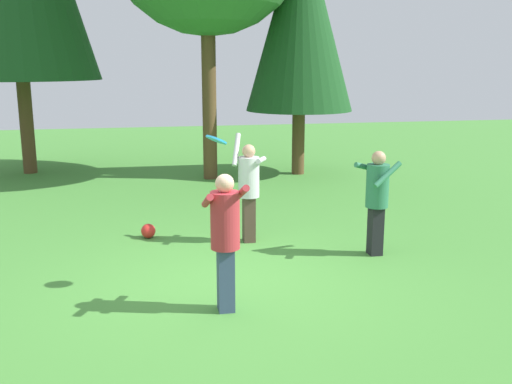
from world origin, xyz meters
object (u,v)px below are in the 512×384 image
object	(u,v)px
person_thrower	(249,184)
ball_red	(148,231)
person_catcher	(225,231)
frisbee	(216,140)
tree_right	(300,14)
person_bystander	(377,194)

from	to	relation	value
person_thrower	ball_red	size ratio (longest dim) A/B	7.33
person_catcher	ball_red	distance (m)	3.37
person_thrower	person_catcher	size ratio (longest dim) A/B	1.08
frisbee	tree_right	xyz separation A→B (m)	(3.17, 7.63, 2.12)
person_catcher	frisbee	world-z (taller)	frisbee
person_catcher	tree_right	xyz separation A→B (m)	(3.17, 8.29, 3.10)
person_bystander	ball_red	distance (m)	3.81
person_bystander	tree_right	distance (m)	7.41
person_thrower	frisbee	bearing A→B (deg)	-0.00
frisbee	tree_right	world-z (taller)	tree_right
frisbee	ball_red	world-z (taller)	frisbee
person_catcher	ball_red	xyz separation A→B (m)	(-0.84, 3.15, -0.85)
ball_red	tree_right	world-z (taller)	tree_right
person_thrower	tree_right	bearing A→B (deg)	178.54
person_catcher	person_bystander	bearing A→B (deg)	-57.74
person_catcher	tree_right	distance (m)	9.40
person_thrower	tree_right	world-z (taller)	tree_right
tree_right	ball_red	bearing A→B (deg)	-128.00
person_catcher	ball_red	bearing A→B (deg)	15.01
person_thrower	person_bystander	bearing A→B (deg)	81.16
person_bystander	ball_red	bearing A→B (deg)	-44.90
person_catcher	person_bystander	size ratio (longest dim) A/B	1.03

